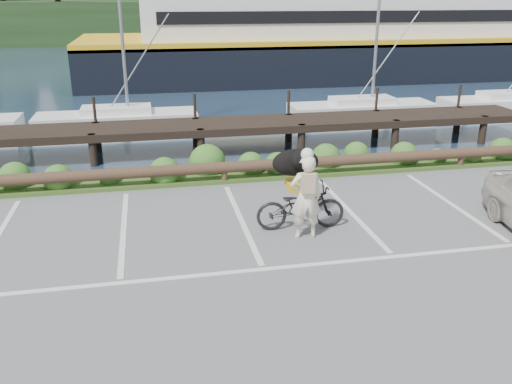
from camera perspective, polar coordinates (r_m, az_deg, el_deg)
ground at (r=10.51m, az=0.33°, el=-7.14°), size 72.00×72.00×0.00m
harbor_backdrop at (r=87.73m, az=-10.30°, el=16.59°), size 170.00×160.00×30.00m
vegetation_strip at (r=15.33m, az=-3.70°, el=1.95°), size 34.00×1.60×0.10m
log_rail at (r=14.69m, az=-3.32°, el=0.93°), size 32.00×0.30×0.60m
bicycle at (r=11.71m, az=4.71°, el=-1.54°), size 1.96×0.78×1.01m
cyclist at (r=11.16m, az=5.27°, el=-0.53°), size 0.67×0.46×1.79m
dog at (r=12.01m, az=4.18°, el=3.12°), size 0.57×1.08×0.61m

